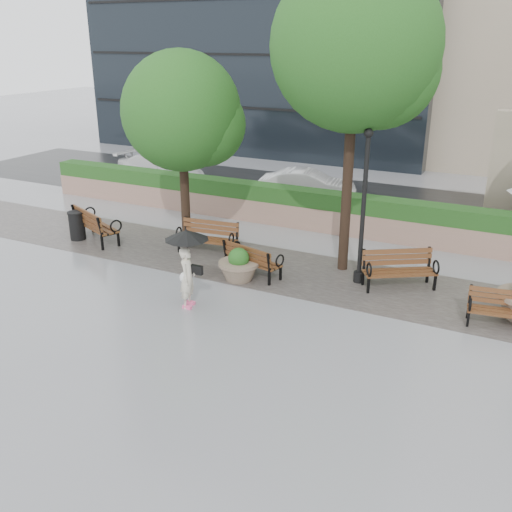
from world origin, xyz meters
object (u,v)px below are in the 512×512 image
at_px(planter_left, 239,268).
at_px(trash_bin, 77,226).
at_px(bench_4, 503,317).
at_px(lamppost, 363,218).
at_px(bench_2, 252,266).
at_px(pedestrian, 187,261).
at_px(bench_0, 97,231).
at_px(car_left, 161,170).
at_px(bench_1, 208,244).
at_px(bench_3, 399,277).
at_px(car_right, 307,186).

distance_m(planter_left, trash_bin, 6.36).
xyz_separation_m(bench_4, lamppost, (-3.73, 1.04, 1.58)).
relative_size(bench_2, pedestrian, 0.93).
bearing_deg(lamppost, trash_bin, -175.49).
xyz_separation_m(bench_0, lamppost, (8.67, 0.56, 1.51)).
bearing_deg(lamppost, car_left, 149.01).
relative_size(bench_4, car_left, 0.36).
height_order(bench_1, bench_3, bench_3).
height_order(planter_left, pedestrian, pedestrian).
distance_m(trash_bin, car_left, 7.78).
bearing_deg(car_left, lamppost, -112.10).
relative_size(bench_4, car_right, 0.43).
height_order(lamppost, car_right, lamppost).
xyz_separation_m(bench_2, car_right, (-1.52, 7.94, 0.36)).
relative_size(bench_4, trash_bin, 1.84).
bearing_deg(bench_3, bench_2, 162.04).
bearing_deg(car_left, pedestrian, -132.81).
xyz_separation_m(bench_0, trash_bin, (-0.65, -0.18, 0.13)).
bearing_deg(bench_2, trash_bin, 13.75).
xyz_separation_m(bench_1, pedestrian, (1.49, -3.39, 0.91)).
bearing_deg(planter_left, lamppost, 24.11).
bearing_deg(car_right, planter_left, 176.45).
distance_m(trash_bin, lamppost, 9.45).
height_order(trash_bin, pedestrian, pedestrian).
relative_size(bench_0, pedestrian, 1.08).
relative_size(bench_1, car_left, 0.42).
relative_size(bench_2, bench_3, 0.92).
bearing_deg(bench_3, planter_left, 167.48).
xyz_separation_m(bench_0, bench_1, (3.85, 0.64, -0.03)).
relative_size(bench_1, planter_left, 1.73).
relative_size(bench_4, planter_left, 1.50).
bearing_deg(car_left, planter_left, -125.43).
bearing_deg(car_right, bench_0, 137.71).
xyz_separation_m(bench_3, pedestrian, (-4.38, -3.40, 0.90)).
relative_size(lamppost, car_left, 0.91).
relative_size(bench_0, car_left, 0.47).
distance_m(bench_0, bench_2, 5.87).
relative_size(trash_bin, car_left, 0.20).
height_order(bench_2, bench_3, bench_3).
distance_m(bench_1, lamppost, 5.06).
bearing_deg(lamppost, bench_1, 178.96).
xyz_separation_m(bench_1, lamppost, (4.82, -0.09, 1.54)).
height_order(planter_left, car_right, car_right).
distance_m(car_left, car_right, 6.98).
height_order(planter_left, trash_bin, planter_left).
bearing_deg(car_right, pedestrian, 172.86).
bearing_deg(bench_2, car_right, -64.17).
distance_m(bench_4, car_right, 11.43).
height_order(lamppost, car_left, lamppost).
xyz_separation_m(bench_3, car_right, (-5.38, 6.97, 0.33)).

